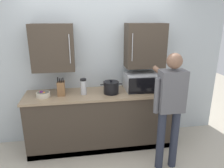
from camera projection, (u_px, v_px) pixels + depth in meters
back_wall_tiled at (100, 56)px, 3.49m from camera, size 4.33×0.44×2.84m
counter_unit at (103, 119)px, 3.49m from camera, size 2.40×0.63×0.93m
microwave_oven at (142, 82)px, 3.44m from camera, size 0.59×0.43×0.27m
thermos_flask at (83, 86)px, 3.24m from camera, size 0.09×0.09×0.25m
knife_block at (61, 88)px, 3.22m from camera, size 0.11×0.15×0.29m
stock_pot at (111, 87)px, 3.29m from camera, size 0.34×0.24×0.22m
fruit_bowl at (43, 94)px, 3.16m from camera, size 0.20×0.20×0.10m
person_figure at (170, 103)px, 2.80m from camera, size 0.44×0.56×1.65m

